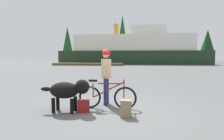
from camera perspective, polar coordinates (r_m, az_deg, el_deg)
name	(u,v)px	position (r m, az deg, el deg)	size (l,w,h in m)	color
ground_plane	(108,109)	(5.44, -1.13, -12.20)	(160.00, 160.00, 0.00)	#595B5B
bicycle	(107,96)	(5.34, -1.67, -8.43)	(1.73, 0.44, 0.89)	black
person_cyclist	(106,71)	(5.72, -1.86, -0.36)	(0.32, 0.53, 1.78)	navy
dog	(68,90)	(5.15, -13.85, -6.29)	(1.40, 0.53, 0.92)	black
backpack	(126,109)	(4.69, 4.50, -12.15)	(0.28, 0.20, 0.44)	#8C7251
handbag_pannier	(84,106)	(5.12, -9.04, -11.28)	(0.32, 0.18, 0.35)	maroon
dock_pier	(88,64)	(31.70, -7.51, 1.86)	(12.14, 2.75, 0.40)	brown
ferry_boat	(133,50)	(37.53, 6.86, 6.31)	(29.30, 7.14, 8.26)	#1E331E
sailboat_moored	(114,61)	(37.18, 0.71, 2.76)	(6.53, 1.83, 9.17)	silver
pine_tree_far_left	(68,39)	(55.17, -14.00, 9.50)	(2.81, 2.81, 10.27)	#4C331E
pine_tree_center	(122,33)	(49.06, 3.34, 11.65)	(2.99, 2.99, 12.56)	#4C331E
pine_tree_far_right	(207,42)	(52.27, 28.14, 7.98)	(3.61, 3.61, 8.37)	#4C331E
pine_tree_mid_back	(149,43)	(53.29, 11.60, 8.46)	(3.90, 3.90, 8.87)	#4C331E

